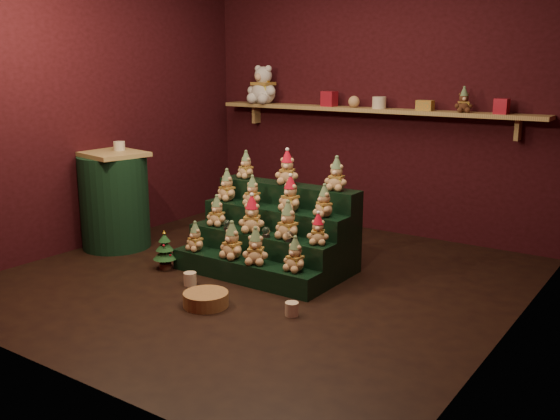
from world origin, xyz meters
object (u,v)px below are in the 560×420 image
Objects in this scene: wicker_basket at (206,299)px; snow_globe_a at (227,225)px; mug_right at (292,309)px; riser_tier_front at (243,270)px; brown_bear at (464,100)px; side_table at (114,200)px; mug_left at (190,279)px; mini_christmas_tree at (165,250)px; snow_globe_b at (266,232)px; white_bear at (263,80)px; snow_globe_c at (289,236)px.

snow_globe_a is at bearing 118.36° from wicker_basket.
mug_right is 0.29× the size of wicker_basket.
riser_tier_front is 2.63m from brown_bear.
mug_right is at bearing -27.63° from snow_globe_a.
side_table is 9.56× the size of mug_right.
riser_tier_front is 13.27× the size of mug_left.
riser_tier_front is at bearing 11.19° from mini_christmas_tree.
riser_tier_front is at bearing 48.12° from mug_left.
side_table is at bearing -176.22° from snow_globe_a.
snow_globe_a is 0.26× the size of wicker_basket.
wicker_basket is (0.87, -0.45, -0.12)m from mini_christmas_tree.
snow_globe_b is 0.26× the size of wicker_basket.
snow_globe_a reaches higher than mini_christmas_tree.
snow_globe_b is at bearing 138.77° from mug_right.
mini_christmas_tree is 0.66× the size of white_bear.
mug_left is (-0.30, -0.33, -0.04)m from riser_tier_front.
wicker_basket is at bearing -61.64° from snow_globe_a.
brown_bear is (0.99, 1.81, 1.03)m from snow_globe_b.
snow_globe_a is (-0.30, 0.16, 0.31)m from riser_tier_front.
side_table reaches higher than mini_christmas_tree.
mug_right is (1.04, -0.54, -0.35)m from snow_globe_a.
mug_left is 0.49m from wicker_basket.
snow_globe_b is at bearing 53.31° from riser_tier_front.
snow_globe_a is 0.99× the size of snow_globe_b.
mini_christmas_tree reaches higher than mug_left.
snow_globe_b is at bearing 0.00° from snow_globe_a.
brown_bear is (1.41, 1.81, 1.03)m from snow_globe_a.
white_bear reaches higher than riser_tier_front.
snow_globe_c reaches higher than snow_globe_b.
mini_christmas_tree is 1.52m from mug_right.
side_table is (-1.76, -0.09, 0.06)m from snow_globe_b.
white_bear is at bearing 121.90° from riser_tier_front.
mug_left is 3.03m from brown_bear.
snow_globe_a is 2.35m from white_bear.
riser_tier_front is 14.13× the size of mug_right.
white_bear is at bearing 117.11° from snow_globe_a.
snow_globe_c is (0.23, 0.00, 0.00)m from snow_globe_b.
side_table reaches higher than mug_right.
riser_tier_front is 0.46m from snow_globe_a.
riser_tier_front is at bearing 100.45° from wicker_basket.
snow_globe_a is 0.09× the size of side_table.
snow_globe_c reaches higher than snow_globe_a.
snow_globe_c is 0.17× the size of white_bear.
mini_christmas_tree is 3.37× the size of mug_left.
snow_globe_b is 0.84× the size of mug_left.
brown_bear is at bearing 52.13° from snow_globe_a.
snow_globe_b is 0.84m from wicker_basket.
mug_left is at bearing 177.07° from mug_right.
side_table is 4.13× the size of brown_bear.
snow_globe_c is 0.40× the size of brown_bear.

